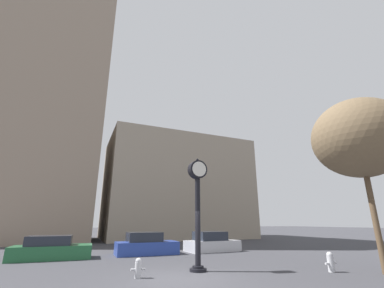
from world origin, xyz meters
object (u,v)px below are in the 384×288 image
object	(u,v)px
street_clock	(198,201)
car_blue	(146,245)
car_green	(51,249)
bare_tree	(359,138)
fire_hydrant_near	(138,268)
fire_hydrant_far	(331,262)
car_silver	(212,243)

from	to	relation	value
street_clock	car_blue	size ratio (longest dim) A/B	1.25
car_green	bare_tree	distance (m)	17.33
street_clock	fire_hydrant_near	xyz separation A→B (m)	(-2.68, -0.34, -2.62)
car_blue	fire_hydrant_near	size ratio (longest dim) A/B	5.62
fire_hydrant_far	bare_tree	world-z (taller)	bare_tree
car_silver	fire_hydrant_far	xyz separation A→B (m)	(0.90, -9.18, -0.16)
car_blue	fire_hydrant_far	distance (m)	10.84
street_clock	car_green	world-z (taller)	street_clock
fire_hydrant_near	bare_tree	world-z (taller)	bare_tree
bare_tree	fire_hydrant_near	bearing A→B (deg)	160.59
street_clock	car_blue	distance (m)	7.20
fire_hydrant_far	car_green	bearing A→B (deg)	141.03
car_green	bare_tree	xyz separation A→B (m)	(12.86, -10.36, 5.27)
car_blue	fire_hydrant_far	xyz separation A→B (m)	(5.76, -9.18, -0.17)
car_blue	bare_tree	bearing A→B (deg)	-53.83
bare_tree	fire_hydrant_far	bearing A→B (deg)	142.07
car_green	bare_tree	size ratio (longest dim) A/B	0.56
street_clock	bare_tree	distance (m)	8.14
car_green	fire_hydrant_far	distance (m)	14.52
fire_hydrant_far	bare_tree	size ratio (longest dim) A/B	0.10
fire_hydrant_near	car_silver	bearing A→B (deg)	45.78
fire_hydrant_near	bare_tree	distance (m)	11.34
car_green	car_blue	size ratio (longest dim) A/B	1.08
car_green	fire_hydrant_near	bearing A→B (deg)	-61.10
street_clock	car_silver	size ratio (longest dim) A/B	1.27
car_green	car_blue	bearing A→B (deg)	3.21
bare_tree	car_green	bearing A→B (deg)	141.15
car_blue	fire_hydrant_near	distance (m)	7.40
street_clock	car_green	bearing A→B (deg)	132.54
car_silver	fire_hydrant_near	xyz separation A→B (m)	(-6.91, -7.10, -0.21)
car_blue	bare_tree	distance (m)	13.77
fire_hydrant_far	bare_tree	xyz separation A→B (m)	(1.57, -1.23, 5.40)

